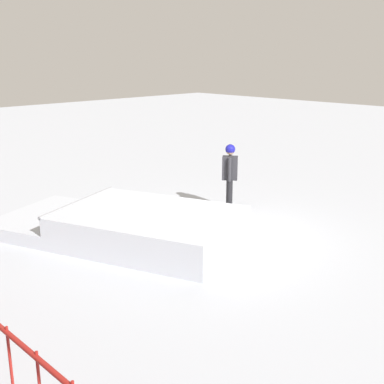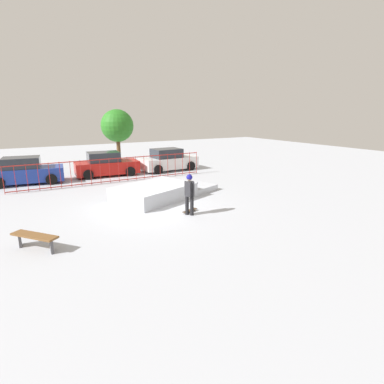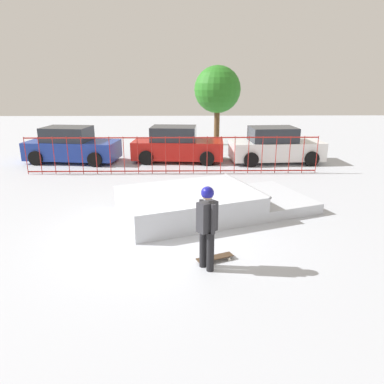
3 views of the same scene
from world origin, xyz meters
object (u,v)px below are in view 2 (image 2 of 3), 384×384
(skateboard, at_px, (190,210))
(parked_car_white, at_px, (169,161))
(park_bench, at_px, (35,238))
(skater, at_px, (189,191))
(parked_car_red, at_px, (106,165))
(parked_car_blue, at_px, (25,172))
(skate_ramp, at_px, (161,191))
(distant_tree, at_px, (117,126))

(skateboard, relative_size, parked_car_white, 0.19)
(park_bench, bearing_deg, skater, 5.11)
(skateboard, bearing_deg, parked_car_red, -106.77)
(parked_car_blue, bearing_deg, parked_car_red, 8.07)
(skate_ramp, distance_m, parked_car_red, 6.92)
(park_bench, distance_m, parked_car_red, 11.65)
(parked_car_blue, bearing_deg, park_bench, -83.76)
(distant_tree, bearing_deg, skate_ramp, -96.63)
(skate_ramp, distance_m, parked_car_blue, 8.89)
(skateboard, distance_m, distant_tree, 14.38)
(skater, height_order, parked_car_blue, skater)
(parked_car_white, bearing_deg, skateboard, -113.86)
(parked_car_red, bearing_deg, park_bench, -111.00)
(skater, relative_size, park_bench, 1.16)
(skate_ramp, height_order, skater, skater)
(parked_car_white, distance_m, distant_tree, 5.69)
(skate_ramp, relative_size, skateboard, 7.32)
(skate_ramp, bearing_deg, park_bench, -168.86)
(skater, distance_m, skateboard, 1.00)
(parked_car_white, bearing_deg, park_bench, -136.43)
(parked_car_white, bearing_deg, parked_car_blue, 175.03)
(park_bench, distance_m, parked_car_blue, 10.45)
(park_bench, relative_size, distant_tree, 0.34)
(parked_car_red, bearing_deg, parked_car_white, 0.73)
(parked_car_red, bearing_deg, parked_car_blue, -174.71)
(park_bench, xyz_separation_m, parked_car_blue, (0.21, 10.44, 0.37))
(skate_ramp, bearing_deg, parked_car_blue, 109.62)
(skate_ramp, xyz_separation_m, distant_tree, (1.30, 11.20, 2.76))
(skate_ramp, relative_size, skater, 3.46)
(skateboard, bearing_deg, park_bench, -14.73)
(skateboard, height_order, distant_tree, distant_tree)
(skate_ramp, bearing_deg, skater, -112.37)
(skate_ramp, xyz_separation_m, skater, (-0.11, -3.12, 0.69))
(skate_ramp, bearing_deg, parked_car_red, 76.99)
(skater, relative_size, parked_car_blue, 0.40)
(park_bench, distance_m, parked_car_white, 13.94)
(skateboard, height_order, parked_car_red, parked_car_red)
(distant_tree, bearing_deg, parked_car_red, -116.76)
(skateboard, xyz_separation_m, park_bench, (-6.02, -0.83, 0.28))
(skate_ramp, relative_size, parked_car_red, 1.41)
(parked_car_blue, bearing_deg, skate_ramp, -42.54)
(skate_ramp, relative_size, parked_car_blue, 1.39)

